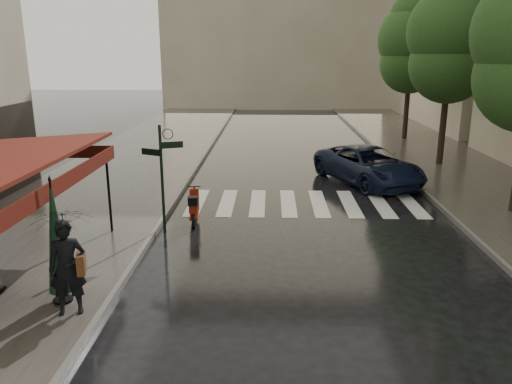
# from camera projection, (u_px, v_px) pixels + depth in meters

# --- Properties ---
(ground) EXTENTS (120.00, 120.00, 0.00)m
(ground) POSITION_uv_depth(u_px,v_px,m) (190.00, 278.00, 11.43)
(ground) COLOR black
(ground) RESTS_ON ground
(sidewalk_near) EXTENTS (6.00, 60.00, 0.12)m
(sidewalk_near) POSITION_uv_depth(u_px,v_px,m) (134.00, 163.00, 23.10)
(sidewalk_near) COLOR #38332D
(sidewalk_near) RESTS_ON ground
(sidewalk_far) EXTENTS (5.50, 60.00, 0.12)m
(sidewalk_far) POSITION_uv_depth(u_px,v_px,m) (456.00, 165.00, 22.67)
(sidewalk_far) COLOR #38332D
(sidewalk_far) RESTS_ON ground
(curb_near) EXTENTS (0.12, 60.00, 0.16)m
(curb_near) POSITION_uv_depth(u_px,v_px,m) (200.00, 163.00, 23.01)
(curb_near) COLOR #595651
(curb_near) RESTS_ON ground
(curb_far) EXTENTS (0.12, 60.00, 0.16)m
(curb_far) POSITION_uv_depth(u_px,v_px,m) (394.00, 164.00, 22.75)
(curb_far) COLOR #595651
(curb_far) RESTS_ON ground
(crosswalk) EXTENTS (7.85, 3.20, 0.01)m
(crosswalk) POSITION_uv_depth(u_px,v_px,m) (304.00, 203.00, 17.12)
(crosswalk) COLOR silver
(crosswalk) RESTS_ON ground
(signpost) EXTENTS (1.17, 0.29, 3.10)m
(signpost) POSITION_uv_depth(u_px,v_px,m) (162.00, 170.00, 13.86)
(signpost) COLOR black
(signpost) RESTS_ON ground
(tree_mid) EXTENTS (3.80, 3.80, 8.34)m
(tree_mid) POSITION_uv_depth(u_px,v_px,m) (452.00, 38.00, 21.20)
(tree_mid) COLOR black
(tree_mid) RESTS_ON sidewalk_far
(tree_far) EXTENTS (3.80, 3.80, 8.16)m
(tree_far) POSITION_uv_depth(u_px,v_px,m) (412.00, 44.00, 27.97)
(tree_far) COLOR black
(tree_far) RESTS_ON sidewalk_far
(pedestrian_with_umbrella) EXTENTS (1.36, 1.38, 2.57)m
(pedestrian_with_umbrella) POSITION_uv_depth(u_px,v_px,m) (64.00, 230.00, 9.23)
(pedestrian_with_umbrella) COLOR black
(pedestrian_with_umbrella) RESTS_ON sidewalk_near
(scooter) EXTENTS (0.47, 1.53, 1.01)m
(scooter) POSITION_uv_depth(u_px,v_px,m) (194.00, 208.00, 15.01)
(scooter) COLOR black
(scooter) RESTS_ON ground
(parked_car) EXTENTS (4.31, 5.68, 1.43)m
(parked_car) POSITION_uv_depth(u_px,v_px,m) (368.00, 165.00, 19.64)
(parked_car) COLOR black
(parked_car) RESTS_ON ground
(parasol_back) EXTENTS (0.48, 0.48, 2.59)m
(parasol_back) POSITION_uv_depth(u_px,v_px,m) (56.00, 237.00, 9.77)
(parasol_back) COLOR black
(parasol_back) RESTS_ON sidewalk_near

